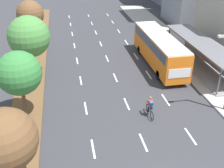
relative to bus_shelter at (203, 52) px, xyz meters
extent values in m
cube|color=brown|center=(-17.83, 4.05, -1.81)|extent=(2.60, 52.00, 0.12)
cube|color=#ADAAA3|center=(-0.28, 4.05, -1.79)|extent=(4.50, 52.00, 0.15)
cube|color=white|center=(-13.03, -10.54, -1.86)|extent=(0.14, 1.89, 0.01)
cube|color=white|center=(-13.03, -5.56, -1.86)|extent=(0.14, 1.89, 0.01)
cube|color=white|center=(-13.03, -0.58, -1.86)|extent=(0.14, 1.89, 0.01)
cube|color=white|center=(-13.03, 4.40, -1.86)|extent=(0.14, 1.89, 0.01)
cube|color=white|center=(-13.03, 9.38, -1.86)|extent=(0.14, 1.89, 0.01)
cube|color=white|center=(-13.03, 14.36, -1.86)|extent=(0.14, 1.89, 0.01)
cube|color=white|center=(-13.03, 19.35, -1.86)|extent=(0.14, 1.89, 0.01)
cube|color=white|center=(-13.03, 24.33, -1.86)|extent=(0.14, 1.89, 0.01)
cube|color=white|center=(-9.53, -10.54, -1.86)|extent=(0.14, 1.89, 0.01)
cube|color=white|center=(-9.53, -5.56, -1.86)|extent=(0.14, 1.89, 0.01)
cube|color=white|center=(-9.53, -0.58, -1.86)|extent=(0.14, 1.89, 0.01)
cube|color=white|center=(-9.53, 4.40, -1.86)|extent=(0.14, 1.89, 0.01)
cube|color=white|center=(-9.53, 9.38, -1.86)|extent=(0.14, 1.89, 0.01)
cube|color=white|center=(-9.53, 14.36, -1.86)|extent=(0.14, 1.89, 0.01)
cube|color=white|center=(-9.53, 19.35, -1.86)|extent=(0.14, 1.89, 0.01)
cube|color=white|center=(-9.53, 24.33, -1.86)|extent=(0.14, 1.89, 0.01)
cube|color=white|center=(-6.03, -10.54, -1.86)|extent=(0.14, 1.89, 0.01)
cube|color=white|center=(-6.03, -5.56, -1.86)|extent=(0.14, 1.89, 0.01)
cube|color=white|center=(-6.03, -0.58, -1.86)|extent=(0.14, 1.89, 0.01)
cube|color=white|center=(-6.03, 4.40, -1.86)|extent=(0.14, 1.89, 0.01)
cube|color=white|center=(-6.03, 9.38, -1.86)|extent=(0.14, 1.89, 0.01)
cube|color=white|center=(-6.03, 14.36, -1.86)|extent=(0.14, 1.89, 0.01)
cube|color=white|center=(-6.03, 19.35, -1.86)|extent=(0.14, 1.89, 0.01)
cube|color=white|center=(-6.03, 24.33, -1.86)|extent=(0.14, 1.89, 0.01)
cube|color=gray|center=(-0.28, 0.00, -1.67)|extent=(2.60, 12.32, 0.10)
cylinder|color=#56565B|center=(-1.46, -5.91, -0.32)|extent=(0.16, 0.16, 2.60)
cylinder|color=#56565B|center=(-1.46, 5.91, -0.32)|extent=(0.16, 0.16, 2.60)
cylinder|color=#56565B|center=(0.90, 5.91, -0.32)|extent=(0.16, 0.16, 2.60)
cube|color=gray|center=(0.96, 0.00, -0.32)|extent=(0.10, 11.71, 2.34)
cube|color=slate|center=(-0.28, 0.00, 1.06)|extent=(2.90, 12.72, 0.16)
cube|color=orange|center=(-4.28, 1.65, -0.02)|extent=(2.50, 11.20, 2.80)
cube|color=#2D3D4C|center=(-4.28, 1.65, 0.83)|extent=(2.54, 10.30, 0.90)
cube|color=silver|center=(-4.28, 1.65, 1.44)|extent=(2.45, 10.98, 0.12)
cube|color=#2D3D4C|center=(-4.28, 7.27, 0.33)|extent=(2.25, 0.06, 1.54)
cube|color=white|center=(-4.28, -3.97, -0.22)|extent=(2.12, 0.04, 0.90)
cylinder|color=black|center=(-5.38, 5.12, -1.37)|extent=(0.30, 1.00, 1.00)
cylinder|color=black|center=(-3.18, 5.12, -1.37)|extent=(0.30, 1.00, 1.00)
cylinder|color=black|center=(-5.38, -1.83, -1.37)|extent=(0.30, 1.00, 1.00)
cylinder|color=black|center=(-3.18, -1.83, -1.37)|extent=(0.30, 1.00, 1.00)
torus|color=black|center=(-8.14, -7.02, -1.51)|extent=(0.06, 0.72, 0.72)
torus|color=black|center=(-8.14, -8.12, -1.51)|extent=(0.06, 0.72, 0.72)
cylinder|color=#234C99|center=(-8.14, -7.57, -1.23)|extent=(0.05, 0.93, 0.05)
cylinder|color=#234C99|center=(-8.14, -7.67, -1.41)|extent=(0.05, 0.57, 0.42)
cylinder|color=#234C99|center=(-8.14, -7.77, -1.21)|extent=(0.04, 0.04, 0.40)
cube|color=black|center=(-8.14, -7.77, -1.01)|extent=(0.12, 0.24, 0.06)
cylinder|color=black|center=(-8.14, -7.07, -0.96)|extent=(0.46, 0.04, 0.04)
cube|color=red|center=(-8.14, -7.59, -0.68)|extent=(0.30, 0.36, 0.59)
cube|color=#23669E|center=(-8.14, -7.75, -0.66)|extent=(0.26, 0.26, 0.42)
sphere|color=#9E7051|center=(-8.14, -7.47, -0.26)|extent=(0.20, 0.20, 0.20)
cylinder|color=#23232D|center=(-8.26, -7.62, -1.08)|extent=(0.12, 0.42, 0.25)
cylinder|color=#23232D|center=(-8.26, -7.45, -1.34)|extent=(0.10, 0.17, 0.41)
cylinder|color=#23232D|center=(-8.02, -7.62, -1.08)|extent=(0.12, 0.42, 0.25)
cylinder|color=#23232D|center=(-8.02, -7.45, -1.34)|extent=(0.10, 0.17, 0.41)
cylinder|color=red|center=(-8.31, -7.37, -0.63)|extent=(0.09, 0.47, 0.28)
cylinder|color=red|center=(-7.97, -7.37, -0.63)|extent=(0.09, 0.47, 0.28)
sphere|color=brown|center=(-17.61, -13.20, 1.83)|extent=(3.30, 3.30, 3.30)
cylinder|color=brown|center=(-17.73, -5.87, -0.52)|extent=(0.28, 0.28, 2.46)
sphere|color=#38843D|center=(-17.73, -5.87, 1.96)|extent=(3.31, 3.31, 3.31)
cylinder|color=brown|center=(-17.58, 1.46, -0.49)|extent=(0.28, 0.28, 2.51)
sphere|color=#4C8E42|center=(-17.58, 1.46, 2.27)|extent=(4.02, 4.02, 4.02)
cylinder|color=brown|center=(-17.97, 8.80, -0.15)|extent=(0.28, 0.28, 3.19)
sphere|color=brown|center=(-17.97, 8.80, 2.64)|extent=(3.20, 3.20, 3.20)
cube|color=silver|center=(-3.53, -7.99, 4.56)|extent=(0.44, 0.24, 0.16)
camera|label=1|loc=(-14.32, -24.29, 10.62)|focal=43.11mm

